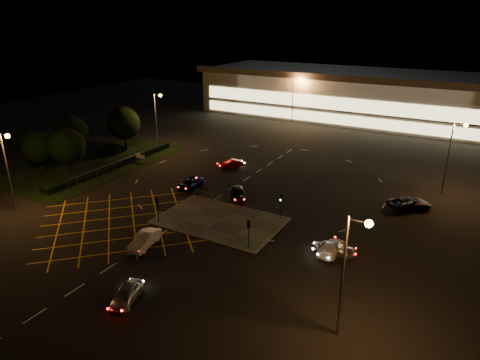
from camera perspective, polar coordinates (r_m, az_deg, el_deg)
The scene contains 27 objects.
ground at distance 53.51m, azimuth -3.36°, elevation -4.16°, with size 180.00×180.00×0.00m, color black.
pedestrian_island at distance 51.00m, azimuth -2.67°, elevation -5.41°, with size 14.00×9.00×0.12m, color #4C4944.
grass_verge at distance 75.17m, azimuth -19.09°, elevation 2.26°, with size 18.00×30.00×0.08m, color black.
hedge at distance 71.49m, azimuth -16.43°, elevation 2.01°, with size 2.00×26.00×1.00m, color black.
supermarket at distance 107.31m, azimuth 15.02°, elevation 10.97°, with size 72.00×26.50×10.50m.
streetlight_sw at distance 58.18m, azimuth -28.57°, elevation 2.26°, with size 1.78×0.56×10.03m.
streetlight_se at distance 31.68m, azimuth 14.49°, elevation -10.42°, with size 1.78×0.56×10.03m.
streetlight_nw at distance 78.71m, azimuth -10.97°, elevation 8.78°, with size 1.78×0.56×10.03m.
streetlight_ne at distance 62.72m, azimuth 26.56°, elevation 3.82°, with size 1.78×0.56×10.03m.
streetlight_far_left at distance 96.98m, azimuth 7.32°, elevation 11.25°, with size 1.78×0.56×10.03m.
signal_sw at distance 50.39m, azimuth -10.95°, elevation -3.23°, with size 0.28×0.30×3.15m.
signal_se at distance 44.18m, azimuth 1.17°, elevation -6.44°, with size 0.28×0.30×3.15m.
signal_nw at distance 56.17m, azimuth -5.75°, elevation -0.35°, with size 0.28×0.30×3.15m.
signal_ne at distance 50.67m, azimuth 5.46°, elevation -2.78°, with size 0.28×0.30×3.15m.
tree_a at distance 70.82m, azimuth -25.34°, elevation 3.90°, with size 5.04×5.04×6.86m.
tree_b at distance 76.91m, azimuth -21.51°, elevation 5.94°, with size 5.40×5.40×7.35m.
tree_c at distance 79.13m, azimuth -15.24°, elevation 7.29°, with size 5.76×5.76×7.84m.
tree_d at distance 87.61m, azimuth -15.31°, elevation 7.94°, with size 4.68×4.68×6.37m.
tree_e at distance 68.75m, azimuth -22.08°, elevation 4.20°, with size 5.40×5.40×7.35m.
car_near_silver at distance 38.72m, azimuth -14.93°, elevation -14.49°, with size 1.66×4.12×1.40m, color silver.
car_queue_white at distance 46.44m, azimuth -12.59°, elevation -7.79°, with size 1.60×4.58×1.51m, color white.
car_left_blue at distance 60.83m, azimuth -6.67°, elevation -0.42°, with size 2.17×4.71×1.31m, color #0B1246.
car_far_dkgrey at distance 56.91m, azimuth -0.24°, elevation -1.80°, with size 1.87×4.60×1.33m, color black.
car_right_silver at distance 44.98m, azimuth 12.48°, elevation -8.87°, with size 1.65×4.09×1.39m, color silver.
car_circ_red at distance 68.61m, azimuth -1.20°, elevation 2.21°, with size 1.30×3.73×1.23m, color #9F0B10.
car_east_grey at distance 57.70m, azimuth 21.68°, elevation -2.95°, with size 2.52×5.46×1.52m, color black.
car_approach_white at distance 45.19m, azimuth 12.16°, elevation -8.77°, with size 1.81×4.45×1.29m, color silver.
Camera 1 is at (26.47, -40.57, 22.73)m, focal length 32.00 mm.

